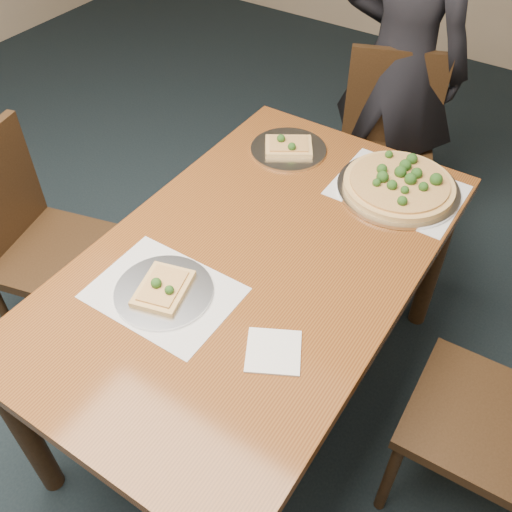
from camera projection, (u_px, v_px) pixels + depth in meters
The scene contains 11 objects.
ground at pixel (41, 497), 1.95m from camera, with size 8.00×8.00×0.00m, color black.
dining_table at pixel (256, 277), 1.78m from camera, with size 0.90×1.50×0.75m.
chair_far at pixel (387, 146), 2.54m from camera, with size 0.55×0.55×0.91m.
chair_left at pixel (34, 237), 2.12m from camera, with size 0.51×0.51×0.91m.
diner at pixel (401, 64), 2.46m from camera, with size 0.59×0.39×1.62m, color black.
placemat_main at pixel (398, 190), 1.94m from camera, with size 0.42×0.32×0.00m, color white.
placemat_near at pixel (164, 293), 1.61m from camera, with size 0.40×0.30×0.00m, color white.
pizza_pan at pixel (399, 184), 1.93m from camera, with size 0.41×0.41×0.07m.
slice_plate_near at pixel (163, 290), 1.60m from camera, with size 0.28×0.28×0.06m.
slice_plate_far at pixel (288, 148), 2.10m from camera, with size 0.28×0.28×0.06m.
napkin at pixel (274, 351), 1.47m from camera, with size 0.14×0.14×0.01m, color white.
Camera 1 is at (1.06, -0.26, 1.96)m, focal length 40.00 mm.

